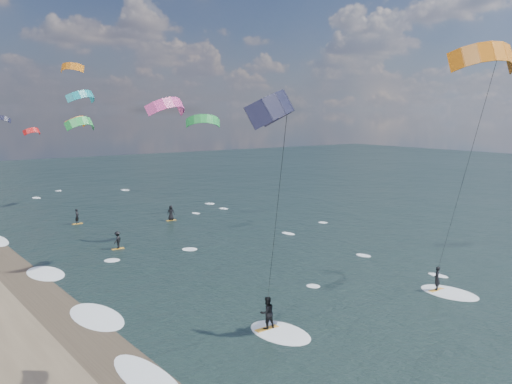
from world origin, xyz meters
TOP-DOWN VIEW (x-y plane):
  - ground at (0.00, 0.00)m, footprint 260.00×260.00m
  - wet_sand_strip at (-12.00, 10.00)m, footprint 3.00×240.00m
  - kitesurfer_near_a at (6.78, 1.32)m, footprint 7.73×8.68m
  - kitesurfer_near_b at (-5.95, 3.15)m, footprint 7.10×9.37m
  - far_kitesurfers at (0.87, 35.69)m, footprint 11.04×13.98m
  - bg_kite_field at (0.54, 47.56)m, footprint 11.94×64.87m
  - shoreline_surf at (-10.80, 14.75)m, footprint 2.40×79.40m

SIDE VIEW (x-z plane):
  - ground at x=0.00m, z-range 0.00..0.00m
  - shoreline_surf at x=-10.80m, z-range -0.06..0.06m
  - wet_sand_strip at x=-12.00m, z-range 0.00..0.01m
  - far_kitesurfers at x=0.87m, z-range -0.03..1.66m
  - kitesurfer_near_b at x=-5.95m, z-range 2.11..15.66m
  - kitesurfer_near_a at x=6.78m, z-range 3.99..20.06m
  - bg_kite_field at x=0.54m, z-range 7.57..16.72m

